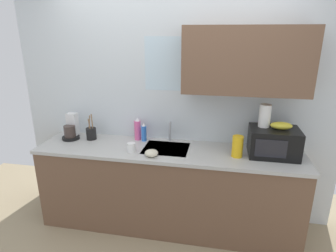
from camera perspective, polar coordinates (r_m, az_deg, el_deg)
The scene contains 13 objects.
kitchen_wall_assembly at distance 3.03m, azimuth 3.86°, elevation 5.49°, with size 3.49×0.42×2.50m.
counter_unit at distance 3.11m, azimuth -0.01°, elevation -12.20°, with size 2.72×0.63×0.90m.
sink_faucet at distance 3.10m, azimuth 0.40°, elevation -1.09°, with size 0.03×0.03×0.22m, color #B2B5BA.
microwave at distance 2.91m, azimuth 20.47°, elevation -3.06°, with size 0.46×0.35×0.27m.
banana_bunch at distance 2.86m, azimuth 21.83°, elevation 0.07°, with size 0.20×0.11×0.07m, color gold.
paper_towel_roll at distance 2.86m, azimuth 18.89°, elevation 1.98°, with size 0.11×0.11×0.22m, color white.
coffee_maker at distance 3.35m, azimuth -18.86°, elevation -0.64°, with size 0.19×0.21×0.28m.
dish_soap_bottle_blue at distance 3.11m, azimuth -4.88°, elevation -1.31°, with size 0.06×0.06×0.21m.
dish_soap_bottle_pink at distance 3.15m, azimuth -6.14°, elevation -0.67°, with size 0.07×0.07×0.25m.
cereal_canister at distance 2.79m, azimuth 13.80°, elevation -4.02°, with size 0.10×0.10×0.21m, color gold.
mug_white at distance 2.85m, azimuth -7.38°, elevation -4.32°, with size 0.08×0.08×0.10m, color white.
utensil_crock at distance 3.27m, azimuth -15.19°, elevation -1.41°, with size 0.11×0.11×0.29m.
small_bowl at distance 2.74m, azimuth -3.36°, elevation -5.45°, with size 0.13×0.13×0.07m, color beige.
Camera 1 is at (0.51, -2.63, 2.04)m, focal length 30.31 mm.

